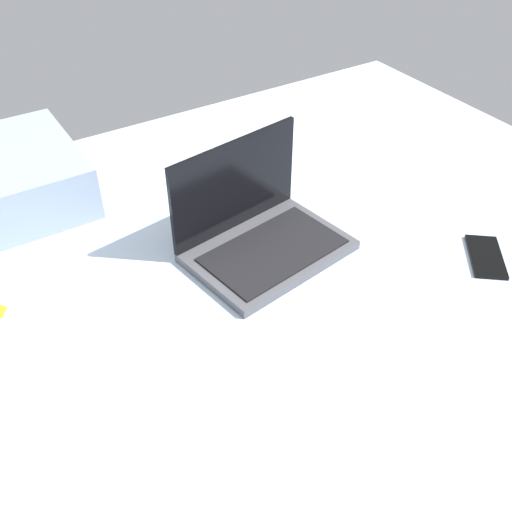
# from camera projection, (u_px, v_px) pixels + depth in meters

# --- Properties ---
(bed_mattress) EXTENTS (1.80, 1.40, 0.18)m
(bed_mattress) POSITION_uv_depth(u_px,v_px,m) (275.00, 276.00, 1.36)
(bed_mattress) COLOR silver
(bed_mattress) RESTS_ON ground
(laptop) EXTENTS (0.36, 0.28, 0.23)m
(laptop) POSITION_uv_depth(u_px,v_px,m) (259.00, 232.00, 1.27)
(laptop) COLOR #4C4C51
(laptop) RESTS_ON bed_mattress
(cell_phone) EXTENTS (0.14, 0.15, 0.01)m
(cell_phone) POSITION_uv_depth(u_px,v_px,m) (486.00, 257.00, 1.27)
(cell_phone) COLOR black
(cell_phone) RESTS_ON bed_mattress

